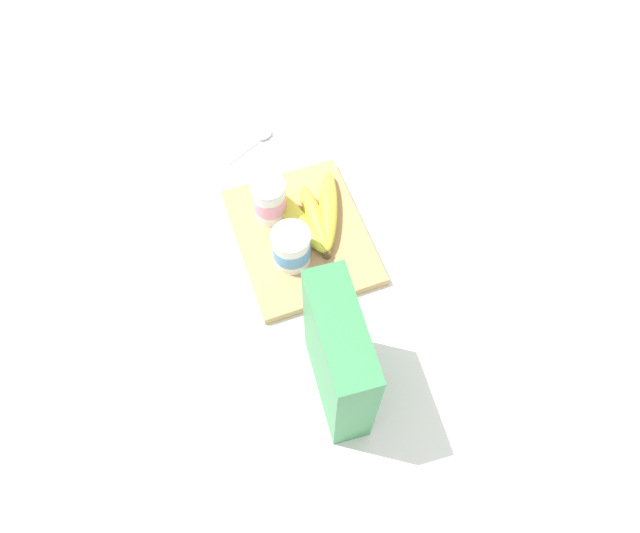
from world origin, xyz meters
TOP-DOWN VIEW (x-y plane):
  - ground_plane at (0.00, 0.00)m, footprint 2.40×2.40m
  - cutting_board at (0.00, 0.00)m, footprint 0.30×0.24m
  - cereal_box at (-0.30, 0.04)m, footprint 0.19×0.08m
  - yogurt_cup_front at (-0.05, 0.03)m, footprint 0.07×0.07m
  - yogurt_cup_back at (0.06, 0.04)m, footprint 0.07×0.07m
  - banana_bunch at (0.02, -0.03)m, footprint 0.19×0.15m
  - spoon at (0.26, 0.01)m, footprint 0.07×0.13m

SIDE VIEW (x-z plane):
  - ground_plane at x=0.00m, z-range 0.00..0.00m
  - spoon at x=0.26m, z-range 0.00..0.01m
  - cutting_board at x=0.00m, z-range 0.00..0.02m
  - banana_bunch at x=0.02m, z-range 0.02..0.06m
  - yogurt_cup_front at x=-0.05m, z-range 0.02..0.11m
  - yogurt_cup_back at x=0.06m, z-range 0.02..0.12m
  - cereal_box at x=-0.30m, z-range 0.00..0.28m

